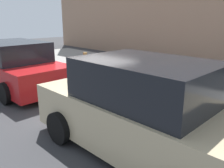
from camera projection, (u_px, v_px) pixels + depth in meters
The scene contains 13 objects.
ground_plane at pixel (90, 88), 8.17m from camera, with size 40.00×40.00×0.00m, color #333335.
sidewalk_curb at pixel (137, 74), 9.81m from camera, with size 18.00×5.00×0.14m, color gray.
suitcase_olive_0 at pixel (187, 90), 6.39m from camera, with size 0.46×0.22×0.97m.
suitcase_navy_1 at pixel (170, 88), 6.76m from camera, with size 0.40×0.23×0.61m.
suitcase_black_2 at pixel (156, 82), 7.04m from camera, with size 0.39×0.25×0.96m.
suitcase_red_3 at pixel (144, 80), 7.44m from camera, with size 0.45×0.21×0.89m.
suitcase_maroon_4 at pixel (130, 79), 7.78m from camera, with size 0.44×0.22×0.74m.
suitcase_teal_5 at pixel (121, 75), 8.15m from camera, with size 0.37×0.22×0.83m.
suitcase_silver_6 at pixel (112, 73), 8.49m from camera, with size 0.38×0.20×0.89m.
fire_hydrant at pixel (96, 67), 9.04m from camera, with size 0.39×0.21×0.75m.
bollard_post at pixel (85, 64), 9.25m from camera, with size 0.16×0.16×0.93m, color brown.
parked_car_beige_0 at pixel (144, 111), 4.09m from camera, with size 4.40×2.08×1.72m.
parked_car_red_1 at pixel (15, 66), 8.10m from camera, with size 4.80×2.23×1.60m.
Camera 1 is at (-6.19, 4.84, 2.39)m, focal length 37.28 mm.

